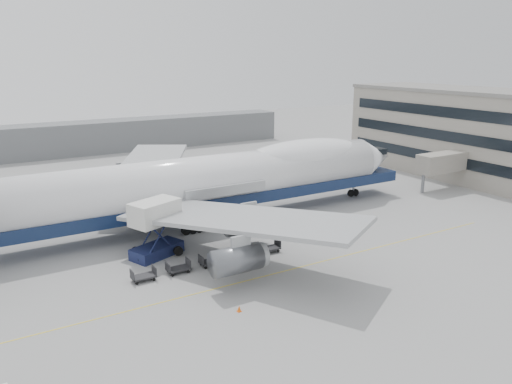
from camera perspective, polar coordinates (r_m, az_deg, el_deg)
ground at (r=56.00m, az=-0.24°, el=-6.88°), size 260.00×260.00×0.00m
apron_line at (r=51.33m, az=3.19°, el=-9.04°), size 60.00×0.15×0.01m
hangar at (r=117.23m, az=-22.43°, el=5.47°), size 110.00×8.00×7.00m
airliner at (r=64.68m, az=-5.14°, el=1.35°), size 67.00×55.30×19.98m
catering_truck at (r=54.90m, az=-11.42°, el=-3.80°), size 6.26×5.28×6.24m
traffic_cone at (r=43.78m, az=-1.94°, el=-13.18°), size 0.38×0.38×0.56m
dolly_0 at (r=50.24m, az=-12.74°, el=-9.32°), size 2.30×1.35×1.30m
dolly_1 at (r=51.32m, az=-8.88°, el=-8.57°), size 2.30×1.35×1.30m
dolly_2 at (r=52.61m, az=-5.20°, el=-7.83°), size 2.30×1.35×1.30m
dolly_3 at (r=54.12m, az=-1.73°, el=-7.09°), size 2.30×1.35×1.30m
dolly_4 at (r=55.82m, az=1.53°, el=-6.37°), size 2.30×1.35×1.30m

